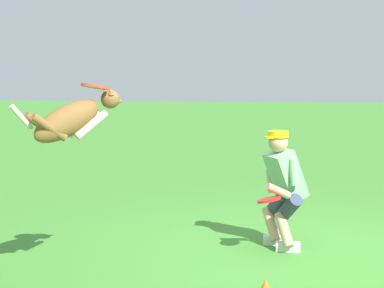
% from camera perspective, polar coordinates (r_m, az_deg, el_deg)
% --- Properties ---
extents(ground_plane, '(60.00, 60.00, 0.00)m').
position_cam_1_polar(ground_plane, '(6.77, 10.23, -10.14)').
color(ground_plane, '#428831').
extents(person, '(0.53, 0.71, 1.29)m').
position_cam_1_polar(person, '(6.97, 8.13, -3.70)').
color(person, silver).
rests_on(person, ground_plane).
extents(dog, '(0.85, 0.75, 0.54)m').
position_cam_1_polar(dog, '(5.66, -10.71, 2.20)').
color(dog, olive).
extents(frisbee_flying, '(0.35, 0.35, 0.07)m').
position_cam_1_polar(frisbee_flying, '(5.71, -8.72, 5.12)').
color(frisbee_flying, '#DF4922').
extents(frisbee_held, '(0.35, 0.35, 0.09)m').
position_cam_1_polar(frisbee_held, '(6.64, 6.92, -4.99)').
color(frisbee_held, red).
rests_on(frisbee_held, person).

